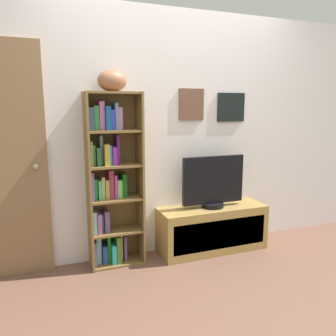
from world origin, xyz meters
The scene contains 6 objects.
ground centered at (0.00, 0.00, -0.02)m, with size 5.20×5.20×0.04m, color brown.
back_wall centered at (0.00, 1.13, 1.17)m, with size 4.80×0.08×2.34m.
bookshelf centered at (-0.66, 1.00, 0.76)m, with size 0.49×0.25×1.56m.
football centered at (-0.62, 0.97, 1.65)m, with size 0.26×0.18×0.18m, color #8F593B.
tv_stand centered at (0.34, 0.92, 0.23)m, with size 1.09×0.36×0.45m.
television centered at (0.34, 0.92, 0.70)m, with size 0.65×0.22×0.51m.
Camera 1 is at (-1.23, -1.95, 1.44)m, focal length 36.07 mm.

